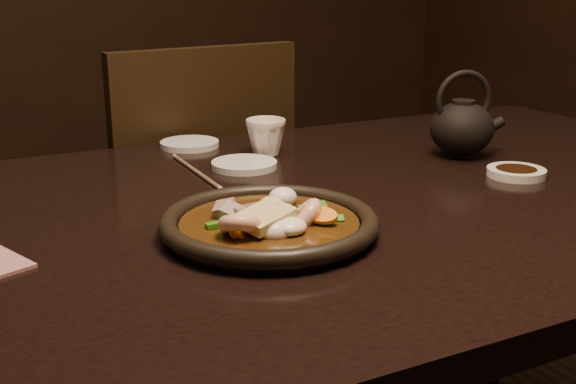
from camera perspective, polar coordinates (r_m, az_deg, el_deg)
name	(u,v)px	position (r m, az deg, el deg)	size (l,w,h in m)	color
table	(327,244)	(1.10, 3.13, -4.16)	(1.60, 0.90, 0.75)	black
chair	(185,228)	(1.68, -8.12, -2.81)	(0.48, 0.48, 0.93)	black
plate	(269,224)	(0.91, -1.50, -2.57)	(0.28, 0.28, 0.03)	black
stirfry	(270,221)	(0.90, -1.42, -2.32)	(0.18, 0.14, 0.06)	#37200A
soy_dish	(516,172)	(1.23, 17.58, 1.49)	(0.09, 0.09, 0.01)	silver
saucer_left	(244,165)	(1.23, -3.48, 2.17)	(0.11, 0.11, 0.01)	silver
saucer_right	(190,144)	(1.39, -7.78, 3.78)	(0.11, 0.11, 0.01)	silver
tea_cup	(266,136)	(1.30, -1.76, 4.44)	(0.07, 0.07, 0.07)	white
chopsticks	(196,171)	(1.20, -7.27, 1.63)	(0.01, 0.23, 0.01)	tan
teapot	(462,125)	(1.33, 13.62, 5.14)	(0.14, 0.11, 0.15)	black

